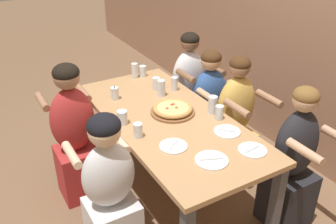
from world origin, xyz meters
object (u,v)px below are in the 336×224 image
object	(u,v)px
drinking_glass_c	(135,71)
drinking_glass_i	(156,84)
pizza_board_main	(173,110)
empty_plate_c	(173,146)
drinking_glass_f	(143,72)
empty_plate_a	(212,160)
drinking_glass_e	(213,106)
drinking_glass_b	(161,89)
diner_far_center	(234,126)
diner_far_midleft	(208,110)
diner_far_left	(189,94)
drinking_glass_h	(138,131)
diner_near_midright	(110,194)
empty_plate_d	(252,150)
diner_far_right	(293,166)
drinking_glass_g	(174,84)
drinking_glass_a	(219,113)
diner_near_midleft	(75,138)
drinking_glass_d	(122,118)
cocktail_glass_blue	(115,94)
empty_plate_b	(227,132)

from	to	relation	value
drinking_glass_c	drinking_glass_i	xyz separation A→B (m)	(0.34, 0.05, -0.01)
pizza_board_main	empty_plate_c	bearing A→B (deg)	-30.14
drinking_glass_f	drinking_glass_i	distance (m)	0.34
empty_plate_a	drinking_glass_e	world-z (taller)	drinking_glass_e
drinking_glass_i	drinking_glass_b	bearing A→B (deg)	-10.17
diner_far_center	diner_far_midleft	xyz separation A→B (m)	(-0.39, -0.00, -0.03)
diner_far_left	drinking_glass_c	bearing A→B (deg)	-15.78
drinking_glass_h	diner_near_midright	bearing A→B (deg)	-57.12
empty_plate_c	drinking_glass_i	world-z (taller)	drinking_glass_i
empty_plate_d	drinking_glass_c	world-z (taller)	drinking_glass_c
diner_far_right	diner_far_left	bearing A→B (deg)	-90.00
diner_far_right	diner_far_midleft	distance (m)	1.08
diner_far_right	diner_far_midleft	xyz separation A→B (m)	(-1.08, -0.00, -0.03)
drinking_glass_g	diner_near_midright	distance (m)	1.26
pizza_board_main	drinking_glass_a	size ratio (longest dim) A/B	3.12
empty_plate_c	diner_near_midleft	bearing A→B (deg)	-148.65
drinking_glass_c	drinking_glass_i	size ratio (longest dim) A/B	1.26
diner_far_midleft	pizza_board_main	bearing A→B (deg)	26.67
drinking_glass_c	diner_near_midleft	size ratio (longest dim) A/B	0.12
drinking_glass_i	diner_far_center	xyz separation A→B (m)	(0.56, 0.48, -0.30)
drinking_glass_d	drinking_glass_h	world-z (taller)	drinking_glass_h
drinking_glass_b	drinking_glass_g	xyz separation A→B (m)	(-0.04, 0.16, -0.00)
empty_plate_d	drinking_glass_h	size ratio (longest dim) A/B	1.78
drinking_glass_e	diner_far_left	size ratio (longest dim) A/B	0.12
empty_plate_d	diner_near_midright	xyz separation A→B (m)	(-0.34, -0.92, -0.25)
drinking_glass_b	diner_far_left	xyz separation A→B (m)	(-0.33, 0.51, -0.31)
cocktail_glass_blue	drinking_glass_a	bearing A→B (deg)	37.81
diner_far_midleft	drinking_glass_d	bearing A→B (deg)	13.88
empty_plate_c	cocktail_glass_blue	size ratio (longest dim) A/B	1.45
empty_plate_b	drinking_glass_h	bearing A→B (deg)	-114.62
drinking_glass_g	diner_far_right	world-z (taller)	diner_far_right
pizza_board_main	diner_far_center	xyz separation A→B (m)	(0.10, 0.58, -0.28)
pizza_board_main	empty_plate_d	world-z (taller)	pizza_board_main
drinking_glass_c	diner_near_midleft	xyz separation A→B (m)	(0.44, -0.77, -0.28)
drinking_glass_e	drinking_glass_c	bearing A→B (deg)	-166.77
empty_plate_a	diner_far_midleft	xyz separation A→B (m)	(-0.98, 0.70, -0.28)
diner_near_midright	drinking_glass_d	bearing A→B (deg)	55.41
empty_plate_d	drinking_glass_f	xyz separation A→B (m)	(-1.53, -0.07, 0.04)
drinking_glass_g	empty_plate_b	bearing A→B (deg)	-2.53
diner_far_midleft	drinking_glass_i	bearing A→B (deg)	-19.00
cocktail_glass_blue	diner_near_midright	xyz separation A→B (m)	(0.86, -0.42, -0.29)
drinking_glass_c	drinking_glass_f	size ratio (longest dim) A/B	1.36
empty_plate_d	drinking_glass_f	bearing A→B (deg)	-177.42
diner_near_midright	diner_far_center	xyz separation A→B (m)	(-0.29, 1.31, -0.00)
pizza_board_main	diner_far_left	world-z (taller)	diner_far_left
empty_plate_b	drinking_glass_a	bearing A→B (deg)	160.73
cocktail_glass_blue	drinking_glass_f	world-z (taller)	cocktail_glass_blue
empty_plate_a	drinking_glass_i	world-z (taller)	drinking_glass_i
drinking_glass_e	diner_far_center	world-z (taller)	diner_far_center
drinking_glass_h	drinking_glass_g	bearing A→B (deg)	130.83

